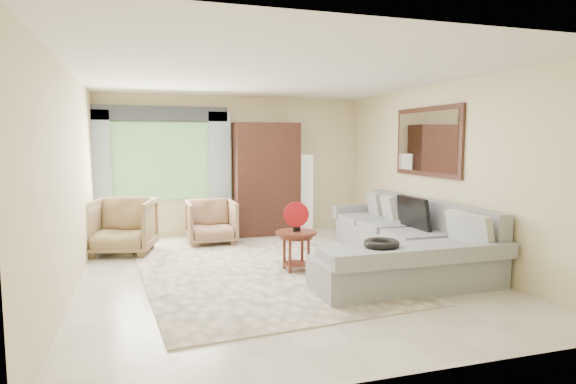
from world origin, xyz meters
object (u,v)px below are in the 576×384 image
object	(u,v)px
armoire	(266,179)
armchair_right	(211,222)
sectional_sofa	(403,247)
tv_screen	(414,213)
coffee_table	(296,251)
floor_lamp	(305,193)
potted_plant	(114,229)
armchair_left	(122,226)

from	to	relation	value
armoire	armchair_right	bearing A→B (deg)	-153.16
armchair_right	sectional_sofa	bearing A→B (deg)	-44.84
tv_screen	sectional_sofa	bearing A→B (deg)	-145.82
tv_screen	coffee_table	size ratio (longest dim) A/B	1.34
floor_lamp	armchair_right	bearing A→B (deg)	-161.90
potted_plant	floor_lamp	xyz separation A→B (m)	(3.52, 0.22, 0.48)
tv_screen	potted_plant	world-z (taller)	tv_screen
armchair_left	armoire	xyz separation A→B (m)	(2.56, 0.91, 0.62)
coffee_table	potted_plant	bearing A→B (deg)	133.50
tv_screen	floor_lamp	bearing A→B (deg)	104.15
armchair_right	armoire	bearing A→B (deg)	26.63
tv_screen	armchair_left	world-z (taller)	tv_screen
sectional_sofa	armchair_right	bearing A→B (deg)	135.37
coffee_table	armoire	distance (m)	2.84
armchair_left	tv_screen	bearing A→B (deg)	-10.38
potted_plant	armoire	bearing A→B (deg)	3.31
coffee_table	armchair_left	xyz separation A→B (m)	(-2.27, 1.80, 0.14)
sectional_sofa	tv_screen	size ratio (longest dim) A/B	4.68
armoire	floor_lamp	xyz separation A→B (m)	(0.80, 0.06, -0.30)
tv_screen	potted_plant	size ratio (longest dim) A/B	1.37
coffee_table	armchair_right	distance (m)	2.31
armchair_left	floor_lamp	world-z (taller)	floor_lamp
armchair_left	potted_plant	xyz separation A→B (m)	(-0.16, 0.76, -0.16)
tv_screen	armchair_left	xyz separation A→B (m)	(-4.06, 1.80, -0.29)
armchair_left	floor_lamp	bearing A→B (deg)	29.71
coffee_table	armchair_right	xyz separation A→B (m)	(-0.83, 2.15, 0.09)
sectional_sofa	potted_plant	xyz separation A→B (m)	(-3.95, 2.74, -0.01)
tv_screen	potted_plant	bearing A→B (deg)	148.78
tv_screen	floor_lamp	world-z (taller)	floor_lamp
potted_plant	armchair_left	bearing A→B (deg)	-78.03
coffee_table	armchair_right	bearing A→B (deg)	111.20
sectional_sofa	armoire	bearing A→B (deg)	113.06
armchair_right	floor_lamp	size ratio (longest dim) A/B	0.55
armchair_right	armchair_left	bearing A→B (deg)	-166.76
tv_screen	armchair_right	world-z (taller)	tv_screen
sectional_sofa	tv_screen	bearing A→B (deg)	34.18
sectional_sofa	armoire	distance (m)	3.24
coffee_table	armchair_right	world-z (taller)	armchair_right
coffee_table	potted_plant	distance (m)	3.53
tv_screen	armchair_right	distance (m)	3.41
tv_screen	armchair_left	bearing A→B (deg)	156.06
floor_lamp	sectional_sofa	bearing A→B (deg)	-81.67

